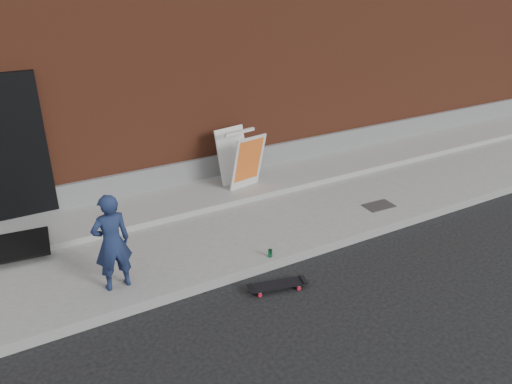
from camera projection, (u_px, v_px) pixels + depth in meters
ground at (257, 275)px, 6.92m from camera, size 80.00×80.00×0.00m
sidewalk at (211, 225)px, 8.07m from camera, size 20.00×3.00×0.15m
apron at (189, 198)px, 8.73m from camera, size 20.00×1.20×0.10m
building at (106, 32)px, 11.40m from camera, size 20.00×8.10×5.00m
child at (112, 243)px, 6.16m from camera, size 0.49×0.34×1.30m
skateboard at (278, 285)px, 6.58m from camera, size 0.80×0.37×0.09m
pizza_sign at (241, 159)px, 8.89m from camera, size 0.72×0.82×1.03m
soda_can at (270, 253)px, 7.05m from camera, size 0.08×0.08×0.11m
doormat at (10, 247)px, 7.09m from camera, size 1.12×0.95×0.03m
utility_plate at (379, 206)px, 8.54m from camera, size 0.52×0.35×0.02m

